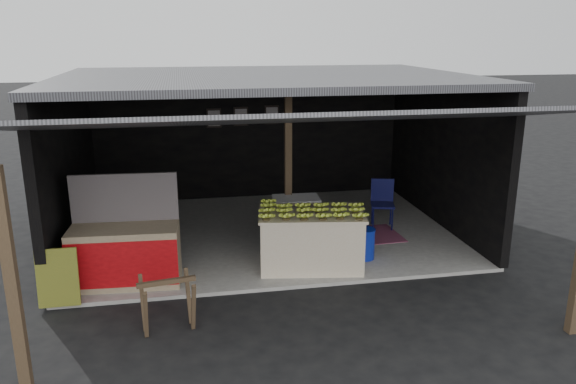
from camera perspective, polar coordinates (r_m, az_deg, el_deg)
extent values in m
plane|color=black|center=(8.59, 0.43, -9.88)|extent=(80.00, 80.00, 0.00)
cube|color=gray|center=(10.85, -2.15, -4.09)|extent=(7.00, 5.00, 0.06)
cube|color=black|center=(12.87, -3.92, 5.90)|extent=(7.00, 0.15, 2.90)
cube|color=black|center=(10.52, -21.46, 2.57)|extent=(0.15, 5.00, 2.90)
cube|color=black|center=(11.48, 15.36, 4.15)|extent=(0.15, 5.00, 2.90)
cube|color=#232326|center=(10.23, -2.32, 11.54)|extent=(7.20, 5.20, 0.12)
cube|color=#232326|center=(6.88, 2.03, 7.49)|extent=(7.40, 2.47, 0.48)
cube|color=#493824|center=(9.92, 0.01, 2.78)|extent=(0.12, 0.12, 2.85)
cube|color=#493824|center=(6.46, -26.22, -8.47)|extent=(0.12, 0.12, 2.50)
cube|color=beige|center=(9.10, 2.34, -4.94)|extent=(1.74, 1.21, 0.88)
cube|color=beige|center=(8.95, 2.38, -2.18)|extent=(1.81, 1.28, 0.04)
cube|color=white|center=(9.97, 0.84, -3.01)|extent=(0.83, 0.58, 0.89)
cube|color=navy|center=(9.70, 1.17, -3.28)|extent=(0.62, 0.05, 0.27)
cube|color=#B21414|center=(9.81, 1.16, -5.00)|extent=(0.40, 0.04, 0.09)
cube|color=#998466|center=(8.82, -16.16, -6.22)|extent=(1.63, 0.79, 0.90)
cube|color=red|center=(8.49, -16.36, -7.11)|extent=(1.59, 0.12, 0.70)
cube|color=white|center=(8.48, -16.37, -7.14)|extent=(0.54, 0.04, 0.18)
cube|color=#19234C|center=(8.84, -16.40, -0.55)|extent=(1.59, 0.15, 0.75)
cube|color=black|center=(8.44, -22.36, -8.07)|extent=(0.56, 0.12, 0.83)
cube|color=#493824|center=(7.31, -14.25, -12.02)|extent=(0.09, 0.28, 0.72)
cube|color=#493824|center=(7.38, -9.58, -11.47)|extent=(0.09, 0.28, 0.72)
cube|color=#493824|center=(7.63, -14.54, -10.81)|extent=(0.09, 0.28, 0.72)
cube|color=#493824|center=(7.69, -10.08, -10.31)|extent=(0.09, 0.28, 0.72)
cube|color=#493824|center=(7.36, -12.25, -8.91)|extent=(0.74, 0.18, 0.06)
cylinder|color=#0D2097|center=(9.55, 7.78, -5.30)|extent=(0.34, 0.34, 0.49)
cylinder|color=#0B0C3D|center=(10.90, 8.65, -2.71)|extent=(0.03, 0.03, 0.46)
cylinder|color=#0B0C3D|center=(10.93, 10.54, -2.75)|extent=(0.03, 0.03, 0.46)
cylinder|color=#0B0C3D|center=(11.24, 8.54, -2.12)|extent=(0.03, 0.03, 0.46)
cylinder|color=#0B0C3D|center=(11.27, 10.37, -2.16)|extent=(0.03, 0.03, 0.46)
cube|color=#0B0C3D|center=(11.02, 9.58, -1.29)|extent=(0.54, 0.54, 0.04)
cube|color=#0B0C3D|center=(11.14, 9.56, 0.18)|extent=(0.44, 0.16, 0.47)
cube|color=maroon|center=(10.64, 7.31, -4.43)|extent=(1.55, 1.07, 0.01)
cube|color=black|center=(12.64, -7.53, 7.45)|extent=(0.32, 0.03, 0.42)
cube|color=#4C4C59|center=(12.62, -7.52, 7.44)|extent=(0.26, 0.02, 0.34)
cube|color=black|center=(12.68, -4.80, 7.65)|extent=(0.32, 0.03, 0.42)
cube|color=#4C4C59|center=(12.66, -4.79, 7.64)|extent=(0.26, 0.02, 0.34)
cube|color=black|center=(12.77, -1.65, 7.85)|extent=(0.32, 0.03, 0.42)
cube|color=#4C4C59|center=(12.75, -1.64, 7.84)|extent=(0.26, 0.02, 0.34)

